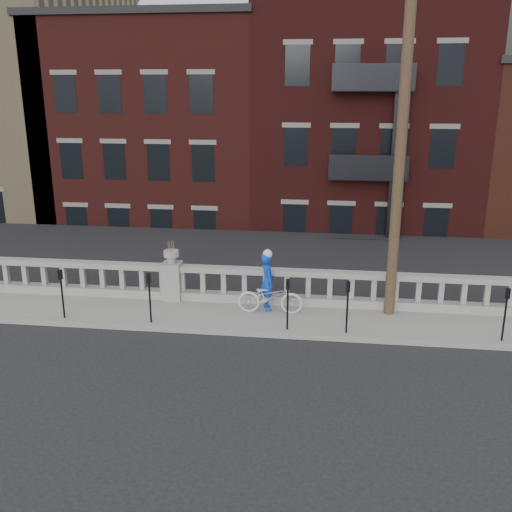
{
  "coord_description": "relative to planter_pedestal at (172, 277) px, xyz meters",
  "views": [
    {
      "loc": [
        4.42,
        -11.34,
        6.15
      ],
      "look_at": [
        2.56,
        3.2,
        1.77
      ],
      "focal_mm": 40.0,
      "sensor_mm": 36.0,
      "label": 1
    }
  ],
  "objects": [
    {
      "name": "planter_pedestal",
      "position": [
        0.0,
        0.0,
        0.0
      ],
      "size": [
        0.55,
        0.55,
        1.76
      ],
      "color": "gray",
      "rests_on": "sidewalk"
    },
    {
      "name": "cyclist",
      "position": [
        2.84,
        -0.48,
        0.14
      ],
      "size": [
        0.57,
        0.69,
        1.63
      ],
      "primitive_type": "imported",
      "rotation": [
        0.0,
        0.0,
        1.91
      ],
      "color": "#0C3EC1",
      "rests_on": "sidewalk"
    },
    {
      "name": "ground",
      "position": [
        0.0,
        -3.95,
        -0.83
      ],
      "size": [
        120.0,
        120.0,
        0.0
      ],
      "primitive_type": "plane",
      "color": "black",
      "rests_on": "ground"
    },
    {
      "name": "parking_meter_d",
      "position": [
        5.0,
        -1.8,
        0.17
      ],
      "size": [
        0.1,
        0.09,
        1.36
      ],
      "color": "black",
      "rests_on": "sidewalk"
    },
    {
      "name": "utility_pole",
      "position": [
        6.2,
        -0.35,
        4.41
      ],
      "size": [
        1.6,
        0.28,
        10.0
      ],
      "color": "#422D1E",
      "rests_on": "sidewalk"
    },
    {
      "name": "balustrade",
      "position": [
        0.0,
        0.0,
        -0.19
      ],
      "size": [
        28.0,
        0.34,
        1.03
      ],
      "color": "gray",
      "rests_on": "sidewalk"
    },
    {
      "name": "bicycle",
      "position": [
        2.95,
        -0.73,
        -0.21
      ],
      "size": [
        1.79,
        0.66,
        0.94
      ],
      "primitive_type": "imported",
      "rotation": [
        0.0,
        0.0,
        1.59
      ],
      "color": "silver",
      "rests_on": "sidewalk"
    },
    {
      "name": "parking_meter_b",
      "position": [
        -0.11,
        -1.8,
        0.17
      ],
      "size": [
        0.1,
        0.09,
        1.36
      ],
      "color": "black",
      "rests_on": "sidewalk"
    },
    {
      "name": "parking_meter_e",
      "position": [
        8.79,
        -1.8,
        0.17
      ],
      "size": [
        0.1,
        0.09,
        1.36
      ],
      "color": "black",
      "rests_on": "sidewalk"
    },
    {
      "name": "sidewalk",
      "position": [
        0.0,
        -0.95,
        -0.76
      ],
      "size": [
        32.0,
        2.2,
        0.15
      ],
      "primitive_type": "cube",
      "color": "gray",
      "rests_on": "ground"
    },
    {
      "name": "lower_level",
      "position": [
        0.56,
        19.09,
        1.8
      ],
      "size": [
        80.0,
        44.0,
        20.8
      ],
      "color": "#605E59",
      "rests_on": "ground"
    },
    {
      "name": "parking_meter_a",
      "position": [
        -2.52,
        -1.8,
        0.17
      ],
      "size": [
        0.1,
        0.09,
        1.36
      ],
      "color": "black",
      "rests_on": "sidewalk"
    },
    {
      "name": "parking_meter_c",
      "position": [
        3.5,
        -1.8,
        0.17
      ],
      "size": [
        0.1,
        0.09,
        1.36
      ],
      "color": "black",
      "rests_on": "sidewalk"
    }
  ]
}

